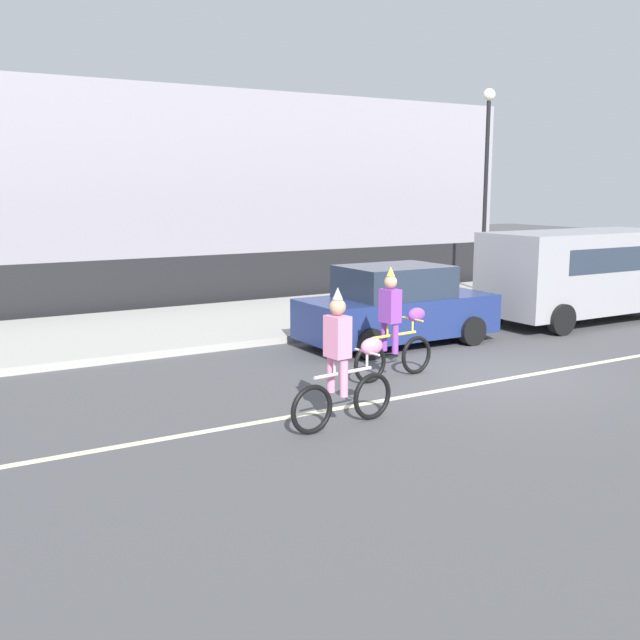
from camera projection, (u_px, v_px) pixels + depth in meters
The scene contains 10 objects.
ground_plane at pixel (485, 373), 13.10m from camera, with size 80.00×80.00×0.00m, color #4C4C4F.
road_centre_line at pixel (506, 379), 12.68m from camera, with size 36.00×0.14×0.01m, color beige.
sidewalk_curb at pixel (304, 315), 18.60m from camera, with size 60.00×5.00×0.15m, color #ADAAA3.
fence_line at pixel (253, 278), 20.95m from camera, with size 40.00×0.08×1.40m, color black.
building_backdrop at pixel (129, 187), 27.37m from camera, with size 28.00×8.00×6.45m, color #99939E.
parade_cyclist_pink at pixel (344, 366), 10.04m from camera, with size 1.72×0.50×1.92m.
parade_cyclist_purple at pixel (395, 330), 12.60m from camera, with size 1.72×0.50×1.92m.
parked_van_grey at pixel (583, 269), 17.95m from camera, with size 5.00×2.22×2.18m.
parked_car_navy at pixel (397, 307), 15.35m from camera, with size 4.10×1.92×1.64m.
street_lamp_post at pixel (487, 160), 21.82m from camera, with size 0.36×0.36×5.86m.
Camera 1 is at (-8.98, -9.49, 3.21)m, focal length 42.00 mm.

